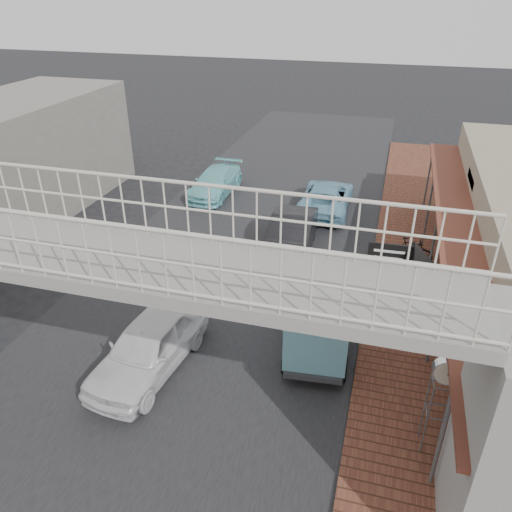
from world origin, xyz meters
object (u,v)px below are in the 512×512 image
Objects in this scene: angkot_curb at (326,197)px; angkot_far at (215,182)px; motorcycle_far at (411,250)px; street_clock at (446,375)px; arrow_sign at (419,264)px; dark_sedan at (291,236)px; white_hatchback at (149,346)px; angkot_van at (319,314)px; motorcycle_near at (404,251)px.

angkot_curb reaches higher than angkot_far.
angkot_far reaches higher than motorcycle_far.
street_clock is 0.80× the size of arrow_sign.
angkot_curb is (0.69, 4.58, -0.11)m from dark_sedan.
angkot_van reaches higher than white_hatchback.
motorcycle_near is (6.59, 7.76, -0.14)m from white_hatchback.
street_clock reaches higher than angkot_curb.
angkot_curb is 10.08m from angkot_van.
white_hatchback reaches higher than angkot_curb.
motorcycle_near is (3.59, -4.35, -0.06)m from angkot_curb.
arrow_sign is (3.81, -9.01, 2.01)m from angkot_curb.
angkot_curb is 1.23× the size of angkot_van.
arrow_sign is at bearing 16.01° from angkot_van.
motorcycle_near is (9.24, -4.89, -0.03)m from angkot_far.
street_clock is at bearing -169.73° from motorcycle_far.
dark_sedan reaches higher than angkot_curb.
angkot_curb is 1.87× the size of street_clock.
motorcycle_far is 5.26m from arrow_sign.
angkot_curb is 5.67m from motorcycle_far.
angkot_curb is 5.64m from motorcycle_near.
dark_sedan is at bearing 101.44° from motorcycle_near.
motorcycle_far is (6.84, 7.94, -0.15)m from white_hatchback.
white_hatchback reaches higher than angkot_far.
motorcycle_near is at bearing 90.13° from arrow_sign.
motorcycle_far is at bearing -45.61° from motorcycle_near.
street_clock is at bearing 108.49° from angkot_curb.
white_hatchback is 1.01× the size of angkot_far.
dark_sedan reaches higher than white_hatchback.
motorcycle_far is at bearing 132.22° from angkot_curb.
angkot_far is (-4.97, 5.12, -0.14)m from dark_sedan.
street_clock is (5.09, -8.31, 1.45)m from dark_sedan.
white_hatchback is at bearing 170.20° from street_clock.
white_hatchback is at bearing 148.10° from motorcycle_near.
motorcycle_far is (0.25, 0.18, -0.01)m from motorcycle_near.
street_clock reaches higher than motorcycle_near.
angkot_curb is 2.88× the size of motorcycle_far.
street_clock is at bearing -48.42° from angkot_van.
arrow_sign reaches higher than motorcycle_far.
angkot_far is 12.63m from angkot_van.
motorcycle_far is 0.52× the size of arrow_sign.
angkot_curb is (3.00, 12.12, -0.08)m from white_hatchback.
arrow_sign is (9.47, -9.55, 2.04)m from angkot_far.
angkot_van is 1.52× the size of street_clock.
angkot_curb is at bearing 110.32° from arrow_sign.
white_hatchback is at bearing -158.10° from arrow_sign.
angkot_far is 2.63× the size of motorcycle_far.
angkot_curb is at bearing 92.23° from angkot_van.
dark_sedan is 1.20× the size of angkot_van.
arrow_sign is at bearing -43.78° from angkot_far.
angkot_far is at bearing 130.89° from dark_sedan.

